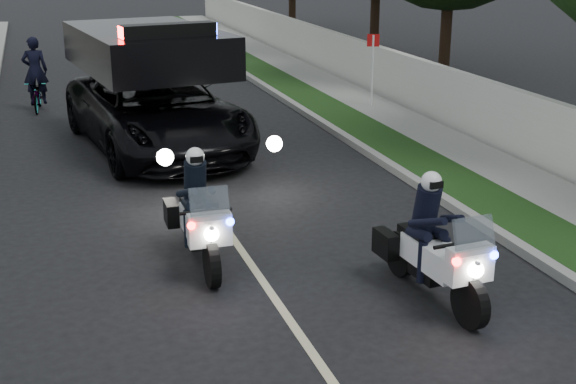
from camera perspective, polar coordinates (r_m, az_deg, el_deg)
curb_right at (r=17.69m, az=5.48°, el=3.25°), size 0.20×60.00×0.15m
grass_verge at (r=17.97m, az=7.53°, el=3.42°), size 1.20×60.00×0.16m
sidewalk_right at (r=18.56m, az=11.17°, el=3.71°), size 1.40×60.00×0.16m
property_wall at (r=18.90m, az=13.97°, el=5.88°), size 0.22×60.00×1.50m
lane_marking at (r=16.56m, az=-7.69°, el=1.84°), size 0.12×50.00×0.01m
police_moto_left at (r=11.77m, az=-6.43°, el=-5.15°), size 0.77×2.08×1.76m
police_moto_right at (r=10.77m, az=10.43°, el=-7.69°), size 0.88×2.12×1.76m
police_suv at (r=18.05m, az=-9.53°, el=3.13°), size 3.88×6.87×3.17m
bicycle at (r=22.88m, az=-17.85°, el=5.74°), size 0.70×1.66×0.84m
cyclist at (r=22.88m, az=-17.85°, el=5.74°), size 0.69×0.49×1.85m
sign_post at (r=21.83m, az=6.12°, el=5.95°), size 0.44×0.44×2.19m
tree_right_c at (r=26.13m, az=11.30°, el=7.76°), size 8.44×8.44×11.02m
tree_right_d at (r=31.43m, az=6.31°, el=9.76°), size 7.65×7.65×11.10m
tree_right_e at (r=41.17m, az=0.31°, el=11.92°), size 6.40×6.40×8.34m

